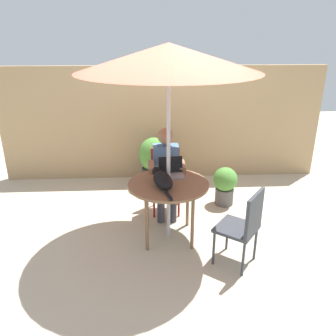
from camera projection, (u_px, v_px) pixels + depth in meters
name	position (u px, v px, depth m)	size (l,w,h in m)	color
ground_plane	(168.00, 237.00, 4.28)	(14.00, 14.00, 0.00)	#BCAD93
fence_back	(162.00, 124.00, 5.75)	(5.36, 0.08, 1.90)	tan
patio_table	(168.00, 188.00, 4.03)	(0.95, 0.95, 0.74)	brown
patio_umbrella	(169.00, 58.00, 3.49)	(1.95, 1.95, 2.29)	#B7B7BC
chair_occupied	(166.00, 175.00, 4.79)	(0.40, 0.40, 0.89)	maroon
chair_empty	(244.00, 223.00, 3.58)	(0.56, 0.56, 0.89)	#33383F
person_seated	(166.00, 168.00, 4.58)	(0.48, 0.48, 1.23)	#4C72A5
laptop	(171.00, 170.00, 4.22)	(0.32, 0.28, 0.21)	gray
cat	(162.00, 180.00, 3.89)	(0.30, 0.64, 0.17)	black
potted_plant_near_fence	(154.00, 161.00, 5.54)	(0.47, 0.47, 0.83)	#33383D
potted_plant_by_chair	(225.00, 184.00, 4.99)	(0.35, 0.35, 0.57)	#595654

